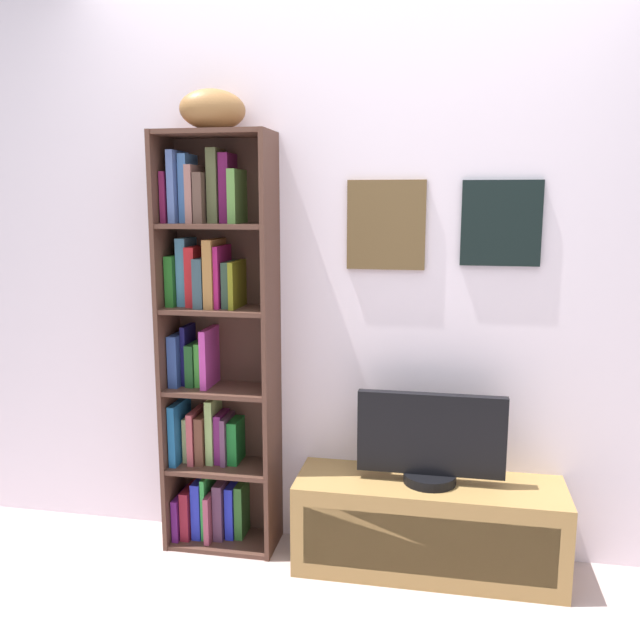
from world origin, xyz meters
name	(u,v)px	position (x,y,z in m)	size (l,w,h in m)	color
back_wall	(365,264)	(0.00, 1.13, 1.28)	(4.80, 0.08, 2.57)	silver
bookshelf	(212,349)	(-0.66, 1.00, 0.91)	(0.49, 0.26, 1.84)	#4D2F25
football	(213,110)	(-0.62, 0.97, 1.93)	(0.28, 0.17, 0.17)	brown
tv_stand	(428,526)	(0.31, 0.92, 0.20)	(1.12, 0.36, 0.39)	olive
television	(431,440)	(0.31, 0.92, 0.58)	(0.61, 0.22, 0.38)	black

